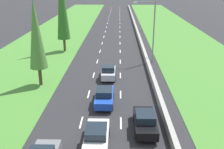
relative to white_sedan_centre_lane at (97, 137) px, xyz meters
The scene contains 12 objects.
ground_plane 42.39m from the white_sedan_centre_lane, 89.87° to the left, with size 300.00×300.00×0.00m, color #28282B.
grass_verge_left 44.21m from the white_sedan_centre_lane, 106.50° to the left, with size 14.00×140.00×0.04m, color #478433.
grass_verge_right 44.78m from the white_sedan_centre_lane, 71.18° to the left, with size 14.00×140.00×0.04m, color #478433.
median_barrier 42.78m from the white_sedan_centre_lane, 82.21° to the left, with size 0.44×120.00×0.85m, color #9E9B93.
lane_markings 42.39m from the white_sedan_centre_lane, 89.87° to the left, with size 3.64×116.00×0.01m.
white_sedan_centre_lane is the anchor object (origin of this frame).
blue_sedan_centre_lane 7.15m from the white_sedan_centre_lane, 88.40° to the left, with size 1.82×4.50×1.64m.
silver_hatchback_centre_lane 14.27m from the white_sedan_centre_lane, 88.62° to the left, with size 1.74×3.90×1.72m.
black_sedan_right_lane 4.50m from the white_sedan_centre_lane, 31.62° to the left, with size 1.82×4.50×1.64m.
poplar_tree_second 15.06m from the white_sedan_centre_lane, 122.68° to the left, with size 2.05×2.05×10.08m.
poplar_tree_third 29.40m from the white_sedan_centre_lane, 105.93° to the left, with size 2.17×2.17×14.70m.
street_light_mast 22.68m from the white_sedan_centre_lane, 73.46° to the left, with size 3.20×0.28×9.00m.
Camera 1 is at (1.50, 0.93, 11.94)m, focal length 41.95 mm.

